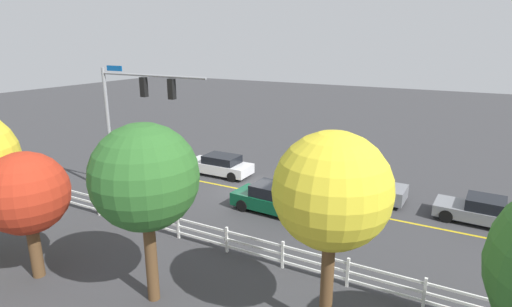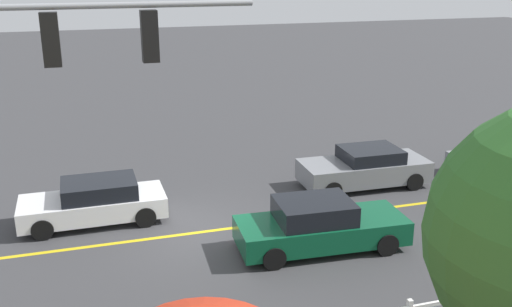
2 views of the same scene
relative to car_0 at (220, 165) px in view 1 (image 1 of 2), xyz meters
The scene contains 11 objects.
ground_plane 3.50m from the car_0, 150.16° to the left, with size 120.00×120.00×0.00m, color #38383A.
lane_center_stripe 7.22m from the car_0, 166.23° to the left, with size 28.00×0.16×0.01m, color gold.
signal_assembly 7.59m from the car_0, 75.12° to the left, with size 6.88×0.38×7.40m.
car_0 is the anchor object (origin of this frame).
car_1 15.35m from the car_0, behind, with size 4.19×2.08×1.32m.
car_2 7.04m from the car_0, 148.18° to the left, with size 4.87×2.09×1.48m.
car_3 9.50m from the car_0, behind, with size 4.65×2.04×1.42m.
white_rail_fence 10.35m from the car_0, 125.33° to the left, with size 26.10×0.10×1.15m.
tree_0 13.70m from the car_0, 92.80° to the left, with size 3.02×3.02×4.89m.
tree_1 14.06m from the car_0, 113.95° to the left, with size 3.51×3.51×6.23m.
tree_3 16.28m from the car_0, 135.47° to the left, with size 3.39×3.39×6.34m.
Camera 1 is at (-11.52, 19.68, 8.68)m, focal length 28.42 mm.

